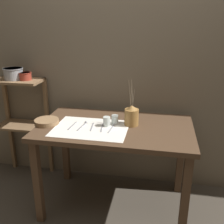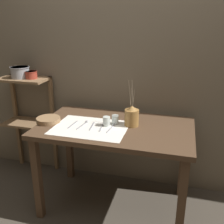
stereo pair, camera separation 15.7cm
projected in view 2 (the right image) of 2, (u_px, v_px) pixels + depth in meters
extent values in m
plane|color=#473F35|center=(115.00, 204.00, 2.46)|extent=(12.00, 12.00, 0.00)
cube|color=#6B5E4C|center=(128.00, 68.00, 2.51)|extent=(7.00, 0.06, 2.40)
cube|color=#4C3523|center=(115.00, 128.00, 2.20)|extent=(1.29, 0.77, 0.04)
cube|color=#4C3523|center=(37.00, 179.00, 2.19)|extent=(0.06, 0.06, 0.76)
cube|color=#4C3523|center=(181.00, 204.00, 1.90)|extent=(0.06, 0.06, 0.76)
cube|color=#4C3523|center=(69.00, 145.00, 2.78)|extent=(0.06, 0.06, 0.76)
cube|color=#4C3523|center=(183.00, 160.00, 2.48)|extent=(0.06, 0.06, 0.76)
cube|color=brown|center=(23.00, 79.00, 2.64)|extent=(0.50, 0.28, 0.02)
cube|color=brown|center=(28.00, 123.00, 2.80)|extent=(0.50, 0.28, 0.02)
cube|color=brown|center=(17.00, 121.00, 2.99)|extent=(0.04, 0.04, 1.08)
cube|color=brown|center=(54.00, 125.00, 2.87)|extent=(0.04, 0.04, 1.08)
cube|color=white|center=(90.00, 128.00, 2.16)|extent=(0.60, 0.45, 0.00)
cylinder|color=olive|center=(132.00, 118.00, 2.18)|extent=(0.12, 0.12, 0.14)
cone|color=olive|center=(132.00, 108.00, 2.15)|extent=(0.09, 0.09, 0.04)
cylinder|color=brown|center=(134.00, 98.00, 2.11)|extent=(0.01, 0.03, 0.13)
cylinder|color=brown|center=(132.00, 93.00, 2.12)|extent=(0.02, 0.04, 0.21)
cylinder|color=brown|center=(131.00, 97.00, 2.13)|extent=(0.01, 0.02, 0.14)
cylinder|color=brown|center=(130.00, 93.00, 2.10)|extent=(0.03, 0.03, 0.21)
cylinder|color=brown|center=(130.00, 98.00, 2.10)|extent=(0.01, 0.01, 0.15)
cylinder|color=brown|center=(130.00, 98.00, 2.12)|extent=(0.02, 0.02, 0.13)
cylinder|color=#8E6B47|center=(48.00, 120.00, 2.27)|extent=(0.21, 0.21, 0.04)
cylinder|color=silver|center=(107.00, 121.00, 2.18)|extent=(0.06, 0.06, 0.08)
cylinder|color=silver|center=(115.00, 120.00, 2.22)|extent=(0.06, 0.06, 0.08)
cube|color=#939399|center=(73.00, 125.00, 2.21)|extent=(0.02, 0.18, 0.00)
cube|color=#939399|center=(82.00, 126.00, 2.19)|extent=(0.03, 0.18, 0.00)
sphere|color=#939399|center=(87.00, 122.00, 2.26)|extent=(0.02, 0.02, 0.02)
cube|color=#939399|center=(92.00, 126.00, 2.18)|extent=(0.03, 0.18, 0.00)
cube|color=#939399|center=(101.00, 127.00, 2.15)|extent=(0.03, 0.18, 0.00)
cube|color=#939399|center=(110.00, 129.00, 2.13)|extent=(0.02, 0.18, 0.00)
sphere|color=#939399|center=(114.00, 124.00, 2.20)|extent=(0.02, 0.02, 0.02)
cylinder|color=#939399|center=(20.00, 72.00, 2.63)|extent=(0.18, 0.18, 0.11)
cylinder|color=#939399|center=(20.00, 67.00, 2.61)|extent=(0.19, 0.19, 0.01)
cylinder|color=#9E3828|center=(31.00, 75.00, 2.60)|extent=(0.12, 0.12, 0.08)
cylinder|color=#9E3828|center=(31.00, 71.00, 2.59)|extent=(0.12, 0.12, 0.01)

